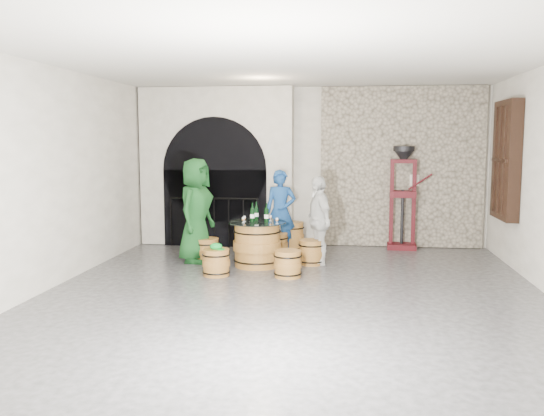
# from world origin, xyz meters

# --- Properties ---
(ground) EXTENTS (8.00, 8.00, 0.00)m
(ground) POSITION_xyz_m (0.00, 0.00, 0.00)
(ground) COLOR #2B2B2D
(ground) RESTS_ON ground
(wall_back) EXTENTS (8.00, 0.00, 8.00)m
(wall_back) POSITION_xyz_m (0.00, 4.00, 1.60)
(wall_back) COLOR beige
(wall_back) RESTS_ON ground
(wall_front) EXTENTS (8.00, 0.00, 8.00)m
(wall_front) POSITION_xyz_m (0.00, -4.00, 1.60)
(wall_front) COLOR beige
(wall_front) RESTS_ON ground
(wall_left) EXTENTS (0.00, 8.00, 8.00)m
(wall_left) POSITION_xyz_m (-3.50, 0.00, 1.60)
(wall_left) COLOR beige
(wall_left) RESTS_ON ground
(ceiling) EXTENTS (8.00, 8.00, 0.00)m
(ceiling) POSITION_xyz_m (0.00, 0.00, 3.20)
(ceiling) COLOR beige
(ceiling) RESTS_ON wall_back
(stone_facing_panel) EXTENTS (3.20, 0.12, 3.18)m
(stone_facing_panel) POSITION_xyz_m (1.80, 3.94, 1.60)
(stone_facing_panel) COLOR tan
(stone_facing_panel) RESTS_ON ground
(arched_opening) EXTENTS (3.10, 0.60, 3.19)m
(arched_opening) POSITION_xyz_m (-1.90, 3.74, 1.58)
(arched_opening) COLOR beige
(arched_opening) RESTS_ON ground
(shuttered_window) EXTENTS (0.23, 1.10, 2.00)m
(shuttered_window) POSITION_xyz_m (3.38, 2.40, 1.80)
(shuttered_window) COLOR black
(shuttered_window) RESTS_ON wall_right
(barrel_table) EXTENTS (0.99, 0.99, 0.76)m
(barrel_table) POSITION_xyz_m (-0.77, 1.77, 0.38)
(barrel_table) COLOR olive
(barrel_table) RESTS_ON ground
(barrel_stool_left) EXTENTS (0.45, 0.45, 0.43)m
(barrel_stool_left) POSITION_xyz_m (-1.70, 1.95, 0.21)
(barrel_stool_left) COLOR olive
(barrel_stool_left) RESTS_ON ground
(barrel_stool_far) EXTENTS (0.45, 0.45, 0.43)m
(barrel_stool_far) POSITION_xyz_m (-0.55, 2.68, 0.21)
(barrel_stool_far) COLOR olive
(barrel_stool_far) RESTS_ON ground
(barrel_stool_right) EXTENTS (0.45, 0.45, 0.43)m
(barrel_stool_right) POSITION_xyz_m (0.14, 2.03, 0.21)
(barrel_stool_right) COLOR olive
(barrel_stool_right) RESTS_ON ground
(barrel_stool_near_right) EXTENTS (0.45, 0.45, 0.43)m
(barrel_stool_near_right) POSITION_xyz_m (-0.17, 1.04, 0.21)
(barrel_stool_near_right) COLOR olive
(barrel_stool_near_right) RESTS_ON ground
(barrel_stool_near_left) EXTENTS (0.45, 0.45, 0.43)m
(barrel_stool_near_left) POSITION_xyz_m (-1.30, 0.99, 0.21)
(barrel_stool_near_left) COLOR olive
(barrel_stool_near_left) RESTS_ON ground
(green_cap) EXTENTS (0.24, 0.19, 0.11)m
(green_cap) POSITION_xyz_m (-1.30, 0.99, 0.47)
(green_cap) COLOR #0C8627
(green_cap) RESTS_ON barrel_stool_near_left
(person_green) EXTENTS (0.76, 1.00, 1.82)m
(person_green) POSITION_xyz_m (-1.89, 1.99, 0.91)
(person_green) COLOR #124017
(person_green) RESTS_ON ground
(person_blue) EXTENTS (0.59, 0.40, 1.59)m
(person_blue) POSITION_xyz_m (-0.50, 2.90, 0.79)
(person_blue) COLOR navy
(person_blue) RESTS_ON ground
(person_white) EXTENTS (0.69, 0.97, 1.53)m
(person_white) POSITION_xyz_m (0.25, 2.06, 0.77)
(person_white) COLOR silver
(person_white) RESTS_ON ground
(wine_bottle_left) EXTENTS (0.08, 0.08, 0.32)m
(wine_bottle_left) POSITION_xyz_m (-0.85, 1.74, 0.89)
(wine_bottle_left) COLOR black
(wine_bottle_left) RESTS_ON barrel_table
(wine_bottle_center) EXTENTS (0.08, 0.08, 0.32)m
(wine_bottle_center) POSITION_xyz_m (-0.60, 1.72, 0.89)
(wine_bottle_center) COLOR black
(wine_bottle_center) RESTS_ON barrel_table
(wine_bottle_right) EXTENTS (0.08, 0.08, 0.32)m
(wine_bottle_right) POSITION_xyz_m (-0.81, 1.93, 0.89)
(wine_bottle_right) COLOR black
(wine_bottle_right) RESTS_ON barrel_table
(tasting_glass_a) EXTENTS (0.05, 0.05, 0.10)m
(tasting_glass_a) POSITION_xyz_m (-0.98, 1.61, 0.81)
(tasting_glass_a) COLOR #C66D26
(tasting_glass_a) RESTS_ON barrel_table
(tasting_glass_b) EXTENTS (0.05, 0.05, 0.10)m
(tasting_glass_b) POSITION_xyz_m (-0.56, 1.91, 0.81)
(tasting_glass_b) COLOR #C66D26
(tasting_glass_b) RESTS_ON barrel_table
(tasting_glass_c) EXTENTS (0.05, 0.05, 0.10)m
(tasting_glass_c) POSITION_xyz_m (-0.84, 1.96, 0.81)
(tasting_glass_c) COLOR #C66D26
(tasting_glass_c) RESTS_ON barrel_table
(tasting_glass_d) EXTENTS (0.05, 0.05, 0.10)m
(tasting_glass_d) POSITION_xyz_m (-0.64, 1.92, 0.81)
(tasting_glass_d) COLOR #C66D26
(tasting_glass_d) RESTS_ON barrel_table
(tasting_glass_e) EXTENTS (0.05, 0.05, 0.10)m
(tasting_glass_e) POSITION_xyz_m (-0.41, 1.60, 0.81)
(tasting_glass_e) COLOR #C66D26
(tasting_glass_e) RESTS_ON barrel_table
(tasting_glass_f) EXTENTS (0.05, 0.05, 0.10)m
(tasting_glass_f) POSITION_xyz_m (-0.98, 1.76, 0.81)
(tasting_glass_f) COLOR #C66D26
(tasting_glass_f) RESTS_ON barrel_table
(side_barrel) EXTENTS (0.44, 0.44, 0.58)m
(side_barrel) POSITION_xyz_m (-0.28, 3.12, 0.29)
(side_barrel) COLOR olive
(side_barrel) RESTS_ON ground
(corking_press) EXTENTS (0.83, 0.47, 2.02)m
(corking_press) POSITION_xyz_m (1.82, 3.70, 1.18)
(corking_press) COLOR #430B13
(corking_press) RESTS_ON ground
(control_box) EXTENTS (0.18, 0.10, 0.22)m
(control_box) POSITION_xyz_m (2.05, 3.86, 1.35)
(control_box) COLOR silver
(control_box) RESTS_ON wall_back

